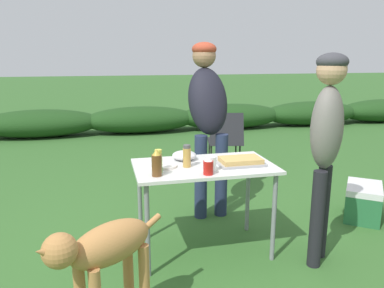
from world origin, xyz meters
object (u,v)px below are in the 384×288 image
(folding_table, at_px, (204,174))
(plate_stack, at_px, (164,166))
(relish_jar, at_px, (158,161))
(paper_cup_stack, at_px, (211,164))
(standing_person_in_gray_fleece, at_px, (208,109))
(mixing_bowl, at_px, (184,155))
(ketchup_bottle, at_px, (208,166))
(spice_jar, at_px, (187,156))
(beer_bottle, at_px, (157,163))
(dog, at_px, (105,254))
(cooler_box, at_px, (363,202))
(camp_chair_green_behind_table, at_px, (225,137))
(standing_person_in_olive_jacket, at_px, (326,135))
(food_tray, at_px, (241,161))

(folding_table, relative_size, plate_stack, 5.49)
(folding_table, distance_m, relish_jar, 0.43)
(plate_stack, distance_m, paper_cup_stack, 0.37)
(standing_person_in_gray_fleece, bearing_deg, paper_cup_stack, -106.80)
(folding_table, distance_m, mixing_bowl, 0.25)
(plate_stack, height_order, ketchup_bottle, ketchup_bottle)
(spice_jar, bearing_deg, relish_jar, -158.61)
(relish_jar, bearing_deg, beer_bottle, -107.01)
(mixing_bowl, bearing_deg, spice_jar, -96.65)
(plate_stack, distance_m, dog, 0.98)
(folding_table, relative_size, cooler_box, 1.91)
(camp_chair_green_behind_table, bearing_deg, beer_bottle, -106.87)
(spice_jar, xyz_separation_m, standing_person_in_olive_jacket, (0.97, -0.34, 0.19))
(paper_cup_stack, relative_size, dog, 0.15)
(camp_chair_green_behind_table, xyz_separation_m, cooler_box, (0.82, -1.89, -0.30))
(folding_table, distance_m, cooler_box, 1.80)
(standing_person_in_gray_fleece, xyz_separation_m, dog, (-1.03, -1.60, -0.55))
(standing_person_in_olive_jacket, bearing_deg, dog, -29.38)
(standing_person_in_gray_fleece, relative_size, cooler_box, 2.98)
(mixing_bowl, relative_size, relish_jar, 1.16)
(ketchup_bottle, height_order, standing_person_in_gray_fleece, standing_person_in_gray_fleece)
(paper_cup_stack, relative_size, standing_person_in_olive_jacket, 0.07)
(ketchup_bottle, bearing_deg, spice_jar, 115.90)
(folding_table, relative_size, ketchup_bottle, 8.41)
(beer_bottle, relative_size, dog, 0.27)
(folding_table, height_order, plate_stack, plate_stack)
(standing_person_in_gray_fleece, bearing_deg, plate_stack, -129.04)
(ketchup_bottle, bearing_deg, plate_stack, 137.63)
(food_tray, bearing_deg, paper_cup_stack, -159.16)
(food_tray, xyz_separation_m, paper_cup_stack, (-0.28, -0.10, 0.03))
(mixing_bowl, relative_size, spice_jar, 1.15)
(spice_jar, distance_m, standing_person_in_olive_jacket, 1.05)
(standing_person_in_olive_jacket, bearing_deg, paper_cup_stack, -58.83)
(folding_table, xyz_separation_m, mixing_bowl, (-0.12, 0.19, 0.11))
(dog, xyz_separation_m, camp_chair_green_behind_table, (1.68, 2.97, -0.05))
(ketchup_bottle, height_order, dog, ketchup_bottle)
(cooler_box, bearing_deg, plate_stack, 134.89)
(camp_chair_green_behind_table, distance_m, cooler_box, 2.08)
(plate_stack, height_order, standing_person_in_gray_fleece, standing_person_in_gray_fleece)
(food_tray, bearing_deg, dog, -144.56)
(ketchup_bottle, distance_m, relish_jar, 0.37)
(folding_table, relative_size, spice_jar, 6.29)
(beer_bottle, height_order, ketchup_bottle, beer_bottle)
(cooler_box, bearing_deg, camp_chair_green_behind_table, 61.49)
(food_tray, distance_m, paper_cup_stack, 0.30)
(plate_stack, relative_size, spice_jar, 1.15)
(spice_jar, xyz_separation_m, ketchup_bottle, (0.11, -0.22, -0.02))
(relish_jar, bearing_deg, paper_cup_stack, -7.46)
(beer_bottle, relative_size, spice_jar, 1.14)
(food_tray, xyz_separation_m, dog, (-1.07, -0.76, -0.25))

